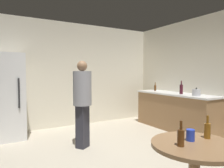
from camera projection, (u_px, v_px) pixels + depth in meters
ground_plane at (116, 168)px, 3.13m from camera, size 5.20×5.20×0.10m
wall_back at (63, 75)px, 5.33m from camera, size 5.32×0.06×2.70m
wall_side_right at (222, 75)px, 4.38m from camera, size 0.06×5.20×2.70m
refrigerator at (6, 97)px, 4.30m from camera, size 0.70×0.68×1.80m
kitchen_counter at (175, 111)px, 5.08m from camera, size 0.64×2.20×0.90m
kettle at (196, 92)px, 4.47m from camera, size 0.24×0.17×0.18m
wine_bottle_on_counter at (181, 89)px, 4.83m from camera, size 0.08×0.08×0.31m
beer_bottle_on_counter at (155, 88)px, 5.76m from camera, size 0.06×0.06×0.23m
foreground_table at (194, 154)px, 1.92m from camera, size 0.80×0.80×0.73m
beer_bottle_amber at (207, 130)px, 2.06m from camera, size 0.06×0.06×0.23m
beer_bottle_brown at (181, 137)px, 1.83m from camera, size 0.06×0.06×0.23m
plastic_cup_blue at (190, 135)px, 1.98m from camera, size 0.08×0.08×0.11m
person_in_gray_shirt at (82, 97)px, 3.81m from camera, size 0.47×0.47×1.61m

